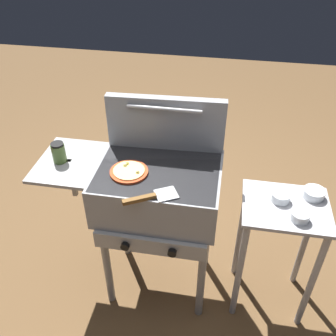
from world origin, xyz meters
TOP-DOWN VIEW (x-y plane):
  - ground_plane at (0.00, 0.00)m, footprint 8.00×8.00m
  - grill at (-0.01, -0.00)m, footprint 0.96×0.53m
  - grill_lid_open at (0.00, 0.21)m, footprint 0.63×0.09m
  - pizza_cheese at (-0.14, -0.05)m, footprint 0.19×0.19m
  - sauce_jar at (-0.52, -0.01)m, footprint 0.07×0.07m
  - spatula at (0.01, -0.22)m, footprint 0.26×0.17m
  - prep_table at (0.66, 0.00)m, footprint 0.44×0.36m
  - topping_bowl_near at (0.63, 0.03)m, footprint 0.10×0.10m
  - topping_bowl_far at (0.71, -0.09)m, footprint 0.09×0.09m
  - topping_bowl_middle at (0.80, 0.09)m, footprint 0.11×0.11m

SIDE VIEW (x-z plane):
  - ground_plane at x=0.00m, z-range 0.00..0.00m
  - prep_table at x=0.66m, z-range 0.16..0.92m
  - grill at x=-0.01m, z-range 0.31..1.21m
  - topping_bowl_middle at x=0.80m, z-range 0.76..0.81m
  - topping_bowl_near at x=0.63m, z-range 0.76..0.81m
  - topping_bowl_far at x=0.71m, z-range 0.76..0.81m
  - spatula at x=0.01m, z-range 0.90..0.92m
  - pizza_cheese at x=-0.14m, z-range 0.89..0.92m
  - sauce_jar at x=-0.52m, z-range 0.90..1.01m
  - grill_lid_open at x=0.00m, z-range 0.90..1.20m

